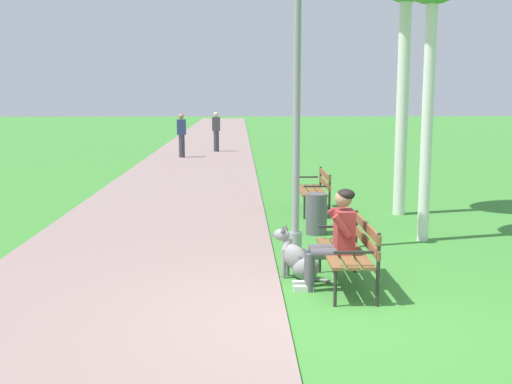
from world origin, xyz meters
name	(u,v)px	position (x,y,z in m)	size (l,w,h in m)	color
ground_plane	(319,321)	(0.00, 0.00, 0.00)	(120.00, 120.00, 0.00)	#3D8433
paved_path	(209,143)	(-2.31, 24.00, 0.02)	(3.94, 60.00, 0.04)	gray
park_bench_near	(351,248)	(0.53, 1.14, 0.51)	(0.55, 1.50, 0.85)	brown
park_bench_mid	(316,187)	(0.70, 6.23, 0.51)	(0.55, 1.50, 0.85)	brown
person_seated_on_near_bench	(335,235)	(0.33, 1.12, 0.68)	(0.74, 0.49, 1.25)	#4C4C51
dog_grey	(298,259)	(-0.09, 1.56, 0.26)	(0.76, 0.50, 0.71)	gray
lamp_post_near	(297,100)	(0.01, 3.01, 2.29)	(0.24, 0.24, 4.44)	gray
litter_bin	(316,214)	(0.47, 4.21, 0.35)	(0.36, 0.36, 0.70)	#515156
pedestrian_distant	(182,136)	(-2.97, 17.13, 0.84)	(0.32, 0.22, 1.65)	#383842
pedestrian_further_distant	(216,132)	(-1.77, 19.51, 0.84)	(0.32, 0.22, 1.65)	#383842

